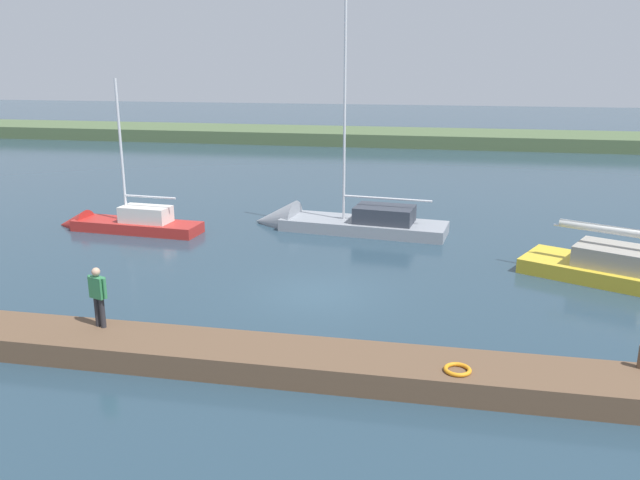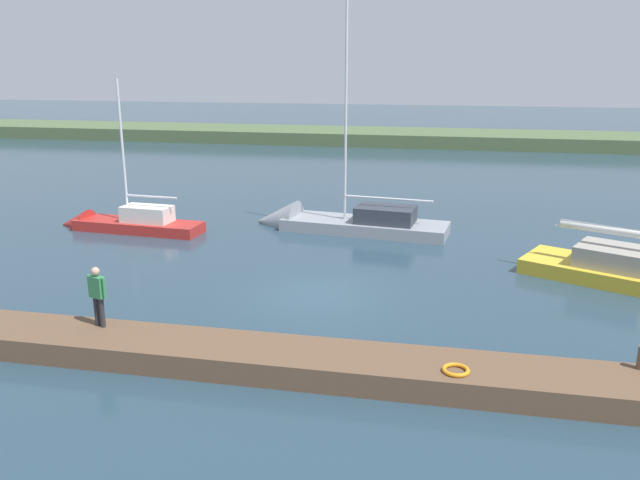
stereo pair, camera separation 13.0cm
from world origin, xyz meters
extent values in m
plane|color=#263D4C|center=(0.00, 0.00, 0.00)|extent=(200.00, 200.00, 0.00)
cube|color=#4C603D|center=(0.00, -42.56, 0.00)|extent=(180.00, 8.00, 2.40)
cube|color=brown|center=(0.00, 5.64, 0.32)|extent=(25.57, 1.90, 0.64)
torus|color=orange|center=(-4.62, 6.02, 0.69)|extent=(0.66, 0.66, 0.10)
cube|color=#B22823|center=(9.96, -6.65, 0.04)|extent=(6.25, 2.10, 0.91)
cone|color=#B22823|center=(13.44, -6.91, 0.04)|extent=(1.60, 1.75, 1.64)
cube|color=silver|center=(9.46, -6.61, 0.87)|extent=(2.38, 1.34, 0.74)
cylinder|color=silver|center=(10.48, -6.69, 3.75)|extent=(0.12, 0.12, 6.51)
cylinder|color=silver|center=(9.19, -6.59, 1.71)|extent=(2.60, 0.29, 0.10)
cube|color=gray|center=(-0.48, -8.66, 0.10)|extent=(7.94, 3.21, 0.89)
cone|color=gray|center=(3.92, -9.19, 0.10)|extent=(2.34, 2.54, 2.31)
cube|color=#333842|center=(-1.47, -8.55, 0.91)|extent=(2.86, 2.09, 0.74)
cylinder|color=silver|center=(0.48, -8.78, 5.48)|extent=(0.12, 0.12, 9.88)
cylinder|color=silver|center=(-1.57, -8.53, 1.67)|extent=(4.11, 0.58, 0.09)
cube|color=gray|center=(-10.24, -3.58, 0.92)|extent=(3.03, 2.77, 0.74)
cylinder|color=silver|center=(-10.20, -3.60, 1.76)|extent=(3.89, 1.94, 0.07)
cylinder|color=silver|center=(-10.20, -3.60, 1.88)|extent=(3.60, 1.94, 0.29)
cylinder|color=#28282D|center=(5.16, 5.19, 1.06)|extent=(0.14, 0.14, 0.85)
cylinder|color=#28282D|center=(4.96, 5.25, 1.06)|extent=(0.14, 0.14, 0.85)
cube|color=#337F4C|center=(5.06, 5.22, 1.79)|extent=(0.51, 0.35, 0.60)
sphere|color=tan|center=(5.06, 5.22, 2.24)|extent=(0.23, 0.23, 0.23)
cylinder|color=#337F4C|center=(5.32, 5.13, 1.81)|extent=(0.09, 0.09, 0.57)
cylinder|color=#337F4C|center=(4.79, 5.31, 1.81)|extent=(0.09, 0.09, 0.57)
camera|label=1|loc=(-4.04, 20.03, 7.73)|focal=35.62mm
camera|label=2|loc=(-4.17, 20.01, 7.73)|focal=35.62mm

